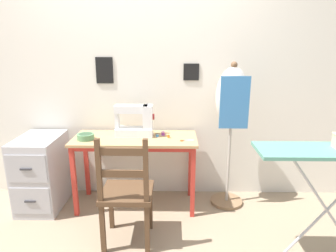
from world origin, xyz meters
The scene contains 13 objects.
ground_plane centered at (0.00, 0.00, 0.00)m, with size 14.00×14.00×0.00m, color gray.
wall_back centered at (0.00, 0.55, 1.28)m, with size 10.00×0.06×2.55m.
sewing_table centered at (0.00, 0.23, 0.62)m, with size 1.17×0.49×0.71m.
sewing_machine centered at (0.01, 0.29, 0.85)m, with size 0.37×0.15×0.32m.
fabric_bowl centered at (-0.45, 0.17, 0.74)m, with size 0.16×0.16×0.05m.
scissors centered at (0.47, 0.15, 0.71)m, with size 0.13×0.05×0.01m.
thread_spool_near_machine centered at (0.21, 0.26, 0.73)m, with size 0.03×0.03×0.03m.
thread_spool_mid_table centered at (0.27, 0.31, 0.73)m, with size 0.04×0.04×0.04m.
thread_spool_far_edge centered at (0.32, 0.23, 0.73)m, with size 0.03×0.03×0.04m.
wooden_chair centered at (0.00, -0.35, 0.44)m, with size 0.40×0.38×0.93m.
filing_cabinet centered at (-0.92, 0.21, 0.36)m, with size 0.39×0.57×0.71m.
dress_form centered at (0.91, 0.29, 1.00)m, with size 0.32×0.32×1.41m.
ironing_board centered at (1.45, -0.56, 0.84)m, with size 1.06×0.32×0.90m.
Camera 1 is at (0.36, -2.46, 1.57)m, focal length 32.00 mm.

